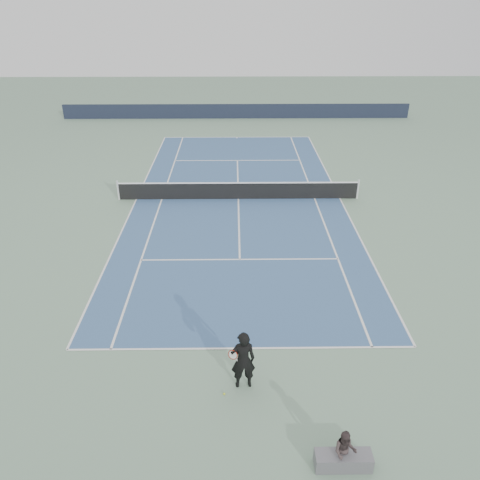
{
  "coord_description": "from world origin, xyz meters",
  "views": [
    {
      "loc": [
        -0.2,
        -23.2,
        9.97
      ],
      "look_at": [
        0.01,
        -6.71,
        1.1
      ],
      "focal_mm": 35.0,
      "sensor_mm": 36.0,
      "label": 1
    }
  ],
  "objects_px": {
    "tennis_player": "(243,360)",
    "spectator_bench": "(344,455)",
    "tennis_ball": "(224,394)",
    "tennis_net": "(238,190)"
  },
  "relations": [
    {
      "from": "tennis_player",
      "to": "spectator_bench",
      "type": "distance_m",
      "value": 3.53
    },
    {
      "from": "tennis_ball",
      "to": "spectator_bench",
      "type": "distance_m",
      "value": 3.64
    },
    {
      "from": "tennis_net",
      "to": "tennis_ball",
      "type": "height_order",
      "value": "tennis_net"
    },
    {
      "from": "tennis_net",
      "to": "spectator_bench",
      "type": "distance_m",
      "value": 16.19
    },
    {
      "from": "tennis_net",
      "to": "tennis_ball",
      "type": "distance_m",
      "value": 13.79
    },
    {
      "from": "spectator_bench",
      "to": "tennis_player",
      "type": "bearing_deg",
      "value": 131.45
    },
    {
      "from": "tennis_player",
      "to": "spectator_bench",
      "type": "height_order",
      "value": "tennis_player"
    },
    {
      "from": "tennis_player",
      "to": "tennis_ball",
      "type": "bearing_deg",
      "value": -146.11
    },
    {
      "from": "tennis_net",
      "to": "tennis_player",
      "type": "bearing_deg",
      "value": -89.97
    },
    {
      "from": "tennis_net",
      "to": "tennis_ball",
      "type": "xyz_separation_m",
      "value": [
        -0.52,
        -13.77,
        -0.47
      ]
    }
  ]
}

